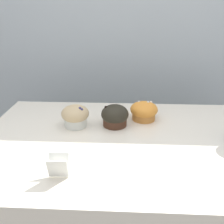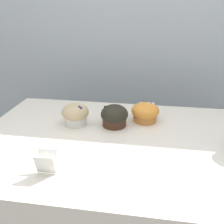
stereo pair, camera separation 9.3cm
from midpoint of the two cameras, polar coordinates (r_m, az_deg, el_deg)
The scene contains 5 objects.
wall_back at distance 1.40m, azimuth 8.04°, elevation 5.86°, with size 3.20×0.10×1.80m, color #A8B2B7.
muffin_front_center at distance 0.97m, azimuth 9.97°, elevation -0.14°, with size 0.10×0.10×0.07m.
muffin_back_left at distance 0.93m, azimuth -5.15°, elevation -0.52°, with size 0.10×0.10×0.08m.
muffin_back_right at distance 0.92m, azimuth 3.42°, elevation -0.95°, with size 0.10×0.10×0.08m.
price_card at distance 0.68m, azimuth -10.30°, elevation -10.94°, with size 0.05×0.04×0.06m.
Camera 2 is at (0.06, -0.74, 1.30)m, focal length 42.00 mm.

